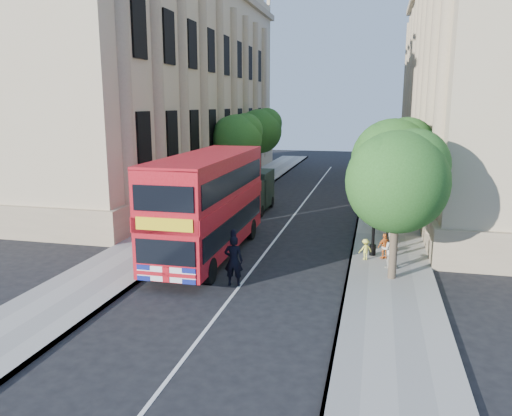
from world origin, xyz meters
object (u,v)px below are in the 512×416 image
Objects in this scene: lamp_post at (375,205)px; double_decker_bus at (208,202)px; police_constable at (234,261)px; box_van at (254,192)px; woman_pedestrian at (390,250)px.

lamp_post reaches higher than double_decker_bus.
box_van is at bearing -84.42° from police_constable.
police_constable is at bearing 28.55° from woman_pedestrian.
police_constable is at bearing -136.37° from lamp_post.
box_van is 2.90× the size of woman_pedestrian.
double_decker_bus is 6.39× the size of woman_pedestrian.
lamp_post is at bearing 10.94° from double_decker_bus.
box_van is at bearing 91.57° from double_decker_bus.
box_van is 13.86m from police_constable.
double_decker_bus reaches higher than woman_pedestrian.
lamp_post is 2.43m from woman_pedestrian.
double_decker_bus is 2.20× the size of box_van.
double_decker_bus is 4.43m from police_constable.
double_decker_bus is 8.35m from woman_pedestrian.
box_van is 2.27× the size of police_constable.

